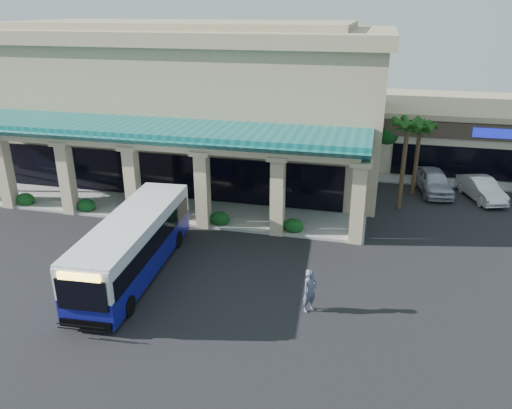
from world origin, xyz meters
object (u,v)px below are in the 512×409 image
(transit_bus, at_px, (134,246))
(car_white, at_px, (481,189))
(pedestrian, at_px, (310,291))
(car_silver, at_px, (434,181))

(transit_bus, bearing_deg, car_white, 35.43)
(transit_bus, xyz_separation_m, car_white, (18.37, 15.05, -0.75))
(car_white, bearing_deg, pedestrian, -139.66)
(pedestrian, xyz_separation_m, car_white, (9.54, 16.26, -0.23))
(car_silver, bearing_deg, transit_bus, -143.72)
(car_white, bearing_deg, car_silver, 149.68)
(pedestrian, bearing_deg, car_silver, 18.21)
(pedestrian, relative_size, car_white, 0.43)
(car_silver, relative_size, car_white, 1.08)
(transit_bus, xyz_separation_m, pedestrian, (8.83, -1.22, -0.52))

